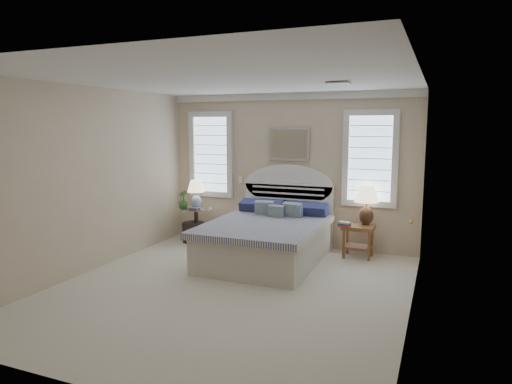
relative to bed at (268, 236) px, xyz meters
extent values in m
cube|color=beige|center=(0.00, -1.46, -0.39)|extent=(4.50, 5.00, 0.01)
cube|color=silver|center=(0.00, -1.46, 2.31)|extent=(4.50, 5.00, 0.01)
cube|color=beige|center=(0.00, 1.04, 0.96)|extent=(4.50, 0.02, 2.70)
cube|color=beige|center=(-2.25, -1.46, 0.96)|extent=(0.02, 5.00, 2.70)
cube|color=beige|center=(2.25, -1.46, 0.96)|extent=(0.02, 5.00, 2.70)
cube|color=white|center=(0.00, 1.00, 2.25)|extent=(4.50, 0.08, 0.12)
cube|color=#B2B2B2|center=(1.20, -0.66, 2.29)|extent=(0.30, 0.20, 0.02)
cube|color=white|center=(-0.95, 1.03, 0.76)|extent=(0.08, 0.01, 0.12)
cube|color=silver|center=(-1.55, 1.02, 1.21)|extent=(0.90, 0.06, 1.60)
cube|color=silver|center=(1.40, 1.02, 1.21)|extent=(0.90, 0.06, 1.60)
cube|color=silver|center=(0.00, 1.00, 1.43)|extent=(0.74, 0.04, 0.58)
cube|color=white|center=(2.23, -0.26, 0.81)|extent=(0.02, 1.80, 2.40)
cube|color=#BAB3A3|center=(0.00, -0.13, -0.11)|extent=(1.60, 2.10, 0.55)
cube|color=navy|center=(0.00, -0.18, 0.20)|extent=(1.72, 2.15, 0.10)
cube|color=white|center=(0.00, 0.98, 0.16)|extent=(1.62, 0.08, 1.10)
cube|color=#1F294D|center=(-0.40, 0.70, 0.34)|extent=(0.75, 0.31, 0.23)
cube|color=#1F294D|center=(0.40, 0.70, 0.34)|extent=(0.75, 0.31, 0.23)
cube|color=#355379|center=(-0.25, 0.47, 0.32)|extent=(0.33, 0.20, 0.34)
cube|color=#355379|center=(0.25, 0.47, 0.32)|extent=(0.33, 0.20, 0.34)
cube|color=#355379|center=(0.00, 0.37, 0.30)|extent=(0.28, 0.14, 0.29)
cylinder|color=black|center=(-1.65, 0.59, -0.37)|extent=(0.32, 0.32, 0.03)
cylinder|color=black|center=(-1.65, 0.59, -0.09)|extent=(0.08, 0.08, 0.60)
cylinder|color=silver|center=(-1.65, 0.59, 0.23)|extent=(0.56, 0.56, 0.02)
cube|color=brown|center=(1.30, 0.69, 0.11)|extent=(0.50, 0.40, 0.06)
cube|color=brown|center=(1.30, 0.69, -0.21)|extent=(0.44, 0.34, 0.03)
cube|color=brown|center=(1.10, 0.54, -0.15)|extent=(0.04, 0.04, 0.47)
cube|color=brown|center=(1.10, 0.84, -0.15)|extent=(0.04, 0.04, 0.47)
cube|color=brown|center=(1.50, 0.54, -0.15)|extent=(0.04, 0.04, 0.47)
cube|color=brown|center=(1.50, 0.84, -0.15)|extent=(0.04, 0.04, 0.47)
cylinder|color=black|center=(-1.71, 0.57, -0.20)|extent=(0.53, 0.53, 0.36)
cylinder|color=silver|center=(-1.67, 0.63, 0.26)|extent=(0.11, 0.11, 0.03)
ellipsoid|color=silver|center=(-1.67, 0.63, 0.36)|extent=(0.21, 0.21, 0.24)
cylinder|color=gold|center=(-1.67, 0.63, 0.51)|extent=(0.03, 0.03, 0.09)
cylinder|color=black|center=(1.39, 0.83, 0.16)|extent=(0.17, 0.17, 0.03)
ellipsoid|color=black|center=(1.39, 0.83, 0.29)|extent=(0.32, 0.32, 0.31)
cylinder|color=gold|center=(1.39, 0.83, 0.48)|extent=(0.04, 0.04, 0.11)
imported|color=#347E32|center=(-1.85, 0.47, 0.41)|extent=(0.23, 0.23, 0.33)
cube|color=#9D2E27|center=(-1.58, 0.41, 0.26)|extent=(0.19, 0.16, 0.02)
cube|color=navy|center=(-1.58, 0.41, 0.28)|extent=(0.18, 0.15, 0.02)
cube|color=#9D2E27|center=(1.10, 0.54, 0.16)|extent=(0.22, 0.18, 0.02)
cube|color=navy|center=(1.10, 0.54, 0.18)|extent=(0.20, 0.17, 0.02)
cube|color=#C0B89E|center=(1.10, 0.54, 0.21)|extent=(0.19, 0.16, 0.02)
camera|label=1|loc=(2.50, -6.64, 1.73)|focal=32.00mm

